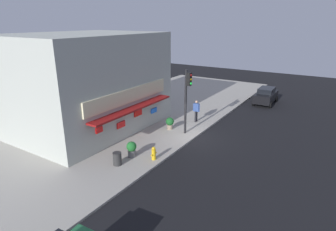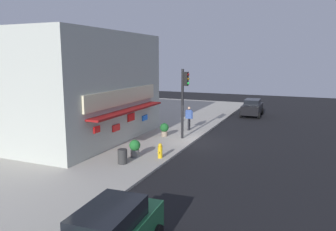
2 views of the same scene
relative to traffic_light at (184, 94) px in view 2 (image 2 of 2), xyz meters
The scene contains 10 objects.
ground_plane 3.41m from the traffic_light, 105.04° to the right, with size 64.11×64.11×0.00m, color black.
sidewalk 6.62m from the traffic_light, 92.45° to the left, with size 42.74×13.42×0.13m, color #A39E93.
corner_building 8.00m from the traffic_light, 109.96° to the left, with size 11.47×9.36×7.35m.
traffic_light is the anchor object (origin of this frame).
fire_hydrant 5.62m from the traffic_light, behind, with size 0.51×0.27×0.85m.
trash_can 7.25m from the traffic_light, behind, with size 0.52×0.52×0.79m, color #2D2D2D.
pedestrian 3.53m from the traffic_light, 11.67° to the left, with size 0.42×0.61×1.86m.
potted_plant_by_doorway 3.01m from the traffic_light, 87.50° to the left, with size 0.64×0.64×0.97m.
potted_plant_by_window 6.01m from the traffic_light, 169.01° to the left, with size 0.64×0.64×1.02m.
parked_car_black 12.63m from the traffic_light, 13.64° to the right, with size 4.01×1.96×1.69m.
Camera 2 is at (-21.18, -6.92, 5.76)m, focal length 35.18 mm.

